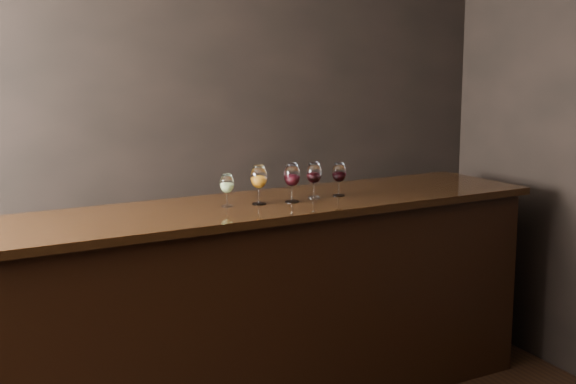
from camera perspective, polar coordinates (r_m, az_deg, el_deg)
name	(u,v)px	position (r m, az deg, el deg)	size (l,w,h in m)	color
room_shell	(174,96)	(2.77, -8.14, 6.76)	(5.02, 4.52, 2.81)	black
bar_counter	(261,310)	(4.46, -1.97, -8.39)	(3.18, 0.69, 1.11)	black
bar_top	(260,207)	(4.32, -2.01, -1.08)	(3.29, 0.76, 0.04)	black
back_bar_shelf	(59,326)	(4.87, -15.99, -9.12)	(2.22, 0.40, 0.80)	black
glass_white	(227,184)	(4.22, -4.36, 0.55)	(0.07, 0.07, 0.17)	white
glass_amber	(259,178)	(4.27, -2.09, 1.01)	(0.09, 0.09, 0.21)	white
glass_red_a	(292,176)	(4.33, 0.29, 1.15)	(0.09, 0.09, 0.21)	white
glass_red_b	(314,174)	(4.45, 1.86, 1.29)	(0.09, 0.09, 0.20)	white
glass_red_c	(339,173)	(4.53, 3.65, 1.34)	(0.08, 0.08, 0.19)	white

